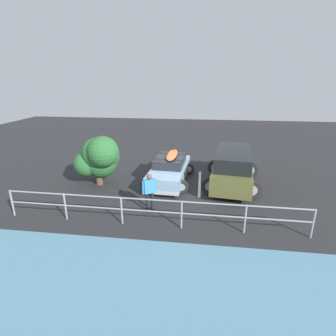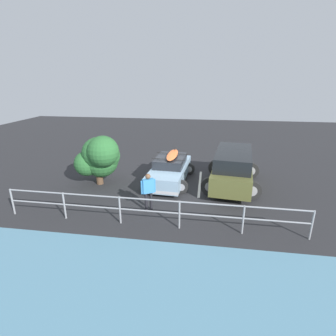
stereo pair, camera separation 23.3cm
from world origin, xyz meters
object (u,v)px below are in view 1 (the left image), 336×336
sedan_car (170,170)px  suv_car (232,167)px  bush_near_left (100,157)px  person_bystander (149,189)px

sedan_car → suv_car: suv_car is taller
suv_car → bush_near_left: bush_near_left is taller
person_bystander → bush_near_left: bush_near_left is taller
sedan_car → person_bystander: (0.41, 3.25, 0.32)m
bush_near_left → sedan_car: bearing=-165.8°
sedan_car → suv_car: (-3.13, 0.12, 0.32)m
suv_car → sedan_car: bearing=-2.2°
suv_car → person_bystander: bearing=41.5°
suv_car → bush_near_left: (6.50, 0.73, 0.51)m
person_bystander → bush_near_left: size_ratio=0.61×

